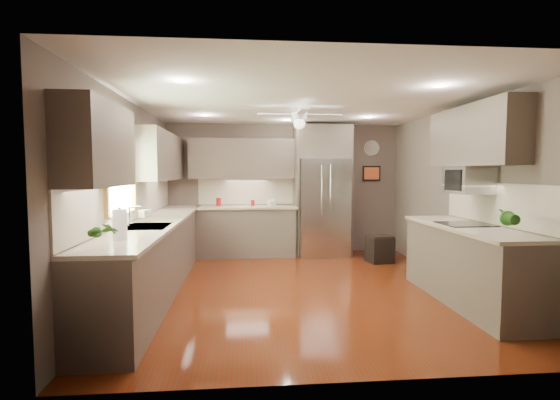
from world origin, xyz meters
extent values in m
plane|color=#4B240A|center=(0.00, 0.00, 0.00)|extent=(5.00, 5.00, 0.00)
plane|color=white|center=(0.00, 0.00, 2.50)|extent=(5.00, 5.00, 0.00)
plane|color=brown|center=(0.00, 2.50, 1.25)|extent=(4.50, 0.00, 4.50)
plane|color=brown|center=(0.00, -2.50, 1.25)|extent=(4.50, 0.00, 4.50)
plane|color=brown|center=(-2.25, 0.00, 1.25)|extent=(0.00, 5.00, 5.00)
plane|color=brown|center=(2.25, 0.00, 1.25)|extent=(0.00, 5.00, 5.00)
cylinder|color=maroon|center=(-1.25, 2.24, 1.02)|extent=(0.11, 0.11, 0.15)
cylinder|color=maroon|center=(-0.62, 2.19, 1.00)|extent=(0.08, 0.08, 0.11)
imported|color=white|center=(-2.06, -0.03, 1.05)|extent=(0.12, 0.13, 0.21)
imported|color=#29621C|center=(-1.95, -1.89, 1.09)|extent=(0.19, 0.16, 0.30)
imported|color=#29621C|center=(1.90, -1.53, 1.12)|extent=(0.21, 0.18, 0.36)
imported|color=beige|center=(-0.26, 2.23, 0.97)|extent=(0.27, 0.27, 0.05)
cube|color=#4F473A|center=(-1.95, 0.15, 0.45)|extent=(0.60, 4.70, 0.90)
cube|color=beige|center=(-1.94, 0.15, 0.92)|extent=(0.65, 4.70, 0.04)
cube|color=beige|center=(-2.24, 0.15, 1.20)|extent=(0.02, 4.70, 0.50)
cube|color=#4F473A|center=(-0.72, 2.20, 0.45)|extent=(1.85, 0.60, 0.90)
cube|color=beige|center=(-0.72, 2.19, 0.92)|extent=(1.85, 0.65, 0.04)
cube|color=beige|center=(-0.72, 2.49, 1.20)|extent=(1.85, 0.02, 0.50)
cube|color=#4F473A|center=(-2.08, -1.60, 1.83)|extent=(0.33, 1.20, 0.75)
cube|color=#4F473A|center=(-2.08, 1.30, 1.83)|extent=(0.33, 2.40, 0.75)
cube|color=#4F473A|center=(-0.72, 2.33, 1.83)|extent=(2.15, 0.33, 0.75)
cube|color=#4F473A|center=(2.08, -0.55, 2.03)|extent=(0.33, 1.70, 0.75)
cube|color=#BFF2B2|center=(-2.23, -0.50, 1.55)|extent=(0.01, 1.00, 0.80)
cube|color=brown|center=(-2.21, -0.50, 1.98)|extent=(0.05, 1.12, 0.06)
cube|color=brown|center=(-2.21, -0.50, 1.12)|extent=(0.05, 1.12, 0.06)
cube|color=brown|center=(-2.21, -1.03, 1.55)|extent=(0.05, 0.06, 0.80)
cube|color=brown|center=(-2.21, 0.03, 1.55)|extent=(0.05, 0.06, 0.80)
cube|color=silver|center=(-1.93, -0.50, 0.93)|extent=(0.50, 0.70, 0.03)
cube|color=#262626|center=(-1.93, -0.50, 0.89)|extent=(0.44, 0.62, 0.05)
cylinder|color=silver|center=(-2.13, -0.50, 1.05)|extent=(0.02, 0.02, 0.24)
cylinder|color=silver|center=(-2.07, -0.50, 1.17)|extent=(0.16, 0.02, 0.02)
cube|color=silver|center=(0.70, 2.14, 0.91)|extent=(0.92, 0.72, 1.82)
cube|color=black|center=(0.70, 1.80, 0.66)|extent=(0.88, 0.02, 0.02)
cube|color=black|center=(0.70, 1.79, 1.25)|extent=(0.01, 0.02, 1.00)
cylinder|color=silver|center=(0.62, 1.76, 1.25)|extent=(0.02, 0.02, 0.90)
cylinder|color=silver|center=(0.78, 1.76, 1.25)|extent=(0.02, 0.02, 0.90)
cube|color=#4F473A|center=(0.70, 2.20, 2.14)|extent=(1.04, 0.60, 0.63)
cube|color=#4F473A|center=(0.20, 2.20, 0.91)|extent=(0.06, 0.60, 1.82)
cube|color=#4F473A|center=(1.20, 2.20, 0.91)|extent=(0.06, 0.60, 1.82)
cube|color=#4F473A|center=(1.93, -0.80, 0.45)|extent=(0.65, 2.20, 0.90)
cube|color=beige|center=(1.91, -0.80, 0.92)|extent=(0.70, 2.20, 0.04)
cube|color=beige|center=(2.24, -0.80, 1.20)|extent=(0.02, 2.20, 0.50)
cube|color=black|center=(1.91, -0.70, 0.94)|extent=(0.56, 0.52, 0.01)
cube|color=silver|center=(2.03, -0.55, 1.48)|extent=(0.42, 0.55, 0.34)
cube|color=black|center=(1.82, -0.55, 1.48)|extent=(0.02, 0.40, 0.26)
cylinder|color=white|center=(0.00, 0.30, 2.46)|extent=(0.03, 0.03, 0.08)
cylinder|color=white|center=(0.00, 0.30, 2.36)|extent=(0.22, 0.22, 0.10)
sphere|color=white|center=(0.00, 0.30, 2.26)|extent=(0.16, 0.16, 0.16)
cube|color=white|center=(0.35, 0.30, 2.38)|extent=(0.48, 0.11, 0.01)
cube|color=white|center=(0.00, 0.65, 2.38)|extent=(0.11, 0.48, 0.01)
cube|color=white|center=(-0.35, 0.30, 2.38)|extent=(0.48, 0.11, 0.01)
cube|color=white|center=(0.00, -0.05, 2.38)|extent=(0.11, 0.48, 0.01)
cylinder|color=white|center=(-1.40, 1.30, 2.49)|extent=(0.14, 0.14, 0.01)
cylinder|color=white|center=(1.30, 1.30, 2.49)|extent=(0.14, 0.14, 0.01)
cylinder|color=white|center=(-1.40, -1.20, 2.49)|extent=(0.14, 0.14, 0.01)
cylinder|color=white|center=(1.30, -1.20, 2.49)|extent=(0.14, 0.14, 0.01)
cylinder|color=white|center=(0.00, 1.80, 2.49)|extent=(0.14, 0.14, 0.01)
cylinder|color=white|center=(1.75, 2.48, 2.05)|extent=(0.30, 0.03, 0.30)
cylinder|color=silver|center=(1.75, 2.47, 2.05)|extent=(0.29, 0.00, 0.29)
cube|color=black|center=(1.75, 2.48, 1.55)|extent=(0.36, 0.03, 0.30)
cube|color=#CD5629|center=(1.75, 2.46, 1.55)|extent=(0.30, 0.01, 0.24)
cube|color=black|center=(1.58, 1.44, 0.22)|extent=(0.44, 0.44, 0.44)
cube|color=black|center=(1.58, 1.44, 0.46)|extent=(0.42, 0.42, 0.03)
cylinder|color=white|center=(-1.95, -1.47, 1.08)|extent=(0.13, 0.13, 0.30)
cylinder|color=silver|center=(-1.95, -1.47, 1.09)|extent=(0.03, 0.03, 0.32)
camera|label=1|loc=(-0.78, -5.39, 1.59)|focal=26.00mm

